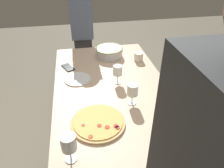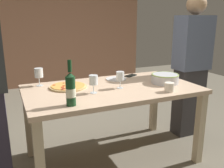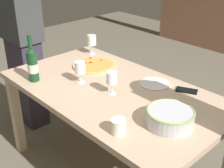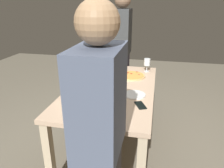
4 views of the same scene
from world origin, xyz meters
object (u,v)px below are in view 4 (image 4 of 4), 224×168
object	(u,v)px
wine_glass_far_left	(107,70)
person_host	(100,145)
serving_bowl	(90,104)
cell_phone	(140,105)
wine_glass_by_bottle	(147,62)
dining_table	(112,95)
cup_amber	(68,96)
wine_glass_near_pizza	(106,79)
wine_bottle	(95,62)
person_guest_left	(122,51)
side_plate	(135,95)
pizza	(131,76)

from	to	relation	value
wine_glass_far_left	person_host	world-z (taller)	person_host
serving_bowl	cell_phone	distance (m)	0.45
serving_bowl	wine_glass_by_bottle	distance (m)	1.23
dining_table	cell_phone	size ratio (longest dim) A/B	11.11
wine_glass_far_left	cup_amber	xyz separation A→B (m)	(0.62, -0.23, -0.07)
serving_bowl	wine_glass_near_pizza	bearing A→B (deg)	178.09
wine_bottle	wine_glass_far_left	distance (m)	0.34
wine_glass_far_left	person_guest_left	xyz separation A→B (m)	(-0.88, 0.02, 0.03)
side_plate	wine_bottle	bearing A→B (deg)	-137.36
side_plate	cell_phone	world-z (taller)	same
wine_bottle	person_guest_left	xyz separation A→B (m)	(-0.62, 0.25, 0.02)
wine_glass_near_pizza	cell_phone	xyz separation A→B (m)	(0.32, 0.40, -0.10)
wine_bottle	wine_glass_near_pizza	size ratio (longest dim) A/B	2.19
serving_bowl	person_host	xyz separation A→B (m)	(0.54, 0.24, 0.03)
person_host	person_guest_left	xyz separation A→B (m)	(-2.18, -0.25, 0.07)
serving_bowl	wine_bottle	xyz separation A→B (m)	(-1.02, -0.26, 0.08)
wine_glass_by_bottle	person_guest_left	size ratio (longest dim) A/B	0.10
wine_glass_near_pizza	person_host	world-z (taller)	person_host
wine_glass_by_bottle	person_guest_left	distance (m)	0.64
wine_glass_by_bottle	person_host	size ratio (longest dim) A/B	0.11
cup_amber	person_guest_left	size ratio (longest dim) A/B	0.05
pizza	wine_glass_near_pizza	xyz separation A→B (m)	(0.44, -0.21, 0.10)
dining_table	serving_bowl	size ratio (longest dim) A/B	5.90
pizza	serving_bowl	world-z (taller)	serving_bowl
serving_bowl	wine_glass_by_bottle	xyz separation A→B (m)	(-1.16, 0.40, 0.07)
side_plate	person_guest_left	world-z (taller)	person_guest_left
dining_table	wine_glass_near_pizza	distance (m)	0.22
cup_amber	person_host	world-z (taller)	person_host
dining_table	pizza	distance (m)	0.42
wine_glass_by_bottle	wine_glass_far_left	distance (m)	0.59
pizza	wine_bottle	bearing A→B (deg)	-101.41
wine_glass_near_pizza	side_plate	world-z (taller)	wine_glass_near_pizza
wine_bottle	pizza	bearing A→B (deg)	78.59
pizza	wine_glass_far_left	xyz separation A→B (m)	(0.16, -0.26, 0.10)
dining_table	person_host	distance (m)	1.11
wine_glass_far_left	person_host	size ratio (longest dim) A/B	0.10
pizza	wine_glass_by_bottle	xyz separation A→B (m)	(-0.23, 0.17, 0.11)
dining_table	cup_amber	world-z (taller)	cup_amber
pizza	person_guest_left	world-z (taller)	person_guest_left
wine_bottle	dining_table	bearing A→B (deg)	34.52
pizza	person_host	distance (m)	1.46
serving_bowl	person_host	bearing A→B (deg)	23.70
cell_phone	person_guest_left	xyz separation A→B (m)	(-1.48, -0.42, 0.14)
wine_glass_far_left	person_host	distance (m)	1.33
wine_glass_near_pizza	person_host	size ratio (longest dim) A/B	0.10
cell_phone	person_host	xyz separation A→B (m)	(0.70, -0.18, 0.07)
wine_glass_far_left	cell_phone	bearing A→B (deg)	36.32
wine_glass_far_left	serving_bowl	bearing A→B (deg)	2.24
wine_glass_near_pizza	wine_glass_far_left	size ratio (longest dim) A/B	0.99
pizza	cell_phone	size ratio (longest dim) A/B	2.40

